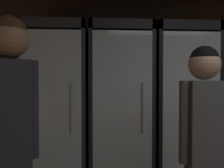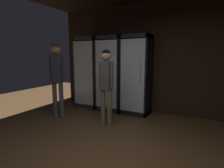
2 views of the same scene
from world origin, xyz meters
name	(u,v)px [view 1 (image 1 of 2)]	position (x,y,z in m)	size (l,w,h in m)	color
wall_back	(216,76)	(0.00, 3.03, 1.40)	(6.00, 0.06, 2.80)	black
cooler_far_left	(56,114)	(-2.03, 2.73, 0.97)	(0.68, 0.61, 1.98)	#2B2B30
cooler_left	(119,113)	(-1.32, 2.73, 0.97)	(0.68, 0.61, 1.98)	black
cooler_center	(180,112)	(-0.60, 2.73, 0.98)	(0.68, 0.61, 1.98)	black
shopper_near	(203,135)	(-0.86, 1.59, 1.00)	(0.34, 0.21, 1.59)	#72604C
shopper_far	(10,121)	(-2.09, 1.48, 1.13)	(0.30, 0.24, 1.74)	#4C4C4C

